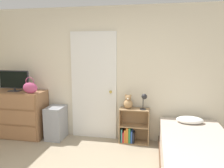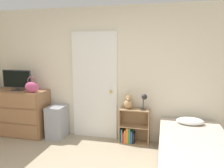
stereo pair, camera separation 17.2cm
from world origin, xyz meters
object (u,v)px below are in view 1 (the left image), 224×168
(storage_bin, at_px, (56,123))
(desk_lamp, at_px, (144,98))
(tv, at_px, (14,80))
(dresser, at_px, (19,114))
(bookshelf, at_px, (132,129))
(bed, at_px, (196,156))
(handbag, at_px, (30,88))
(teddy_bear, at_px, (128,102))

(storage_bin, relative_size, desk_lamp, 2.14)
(tv, bearing_deg, storage_bin, 3.06)
(dresser, height_order, desk_lamp, desk_lamp)
(bookshelf, bearing_deg, bed, -40.67)
(handbag, bearing_deg, tv, 162.81)
(teddy_bear, bearing_deg, bed, -38.37)
(dresser, xyz_separation_m, bed, (3.28, -0.74, -0.21))
(storage_bin, xyz_separation_m, teddy_bear, (1.42, 0.09, 0.46))
(storage_bin, relative_size, teddy_bear, 2.41)
(storage_bin, distance_m, teddy_bear, 1.49)
(tv, bearing_deg, dresser, 18.02)
(tv, distance_m, storage_bin, 1.17)
(bookshelf, distance_m, bed, 1.33)
(teddy_bear, bearing_deg, bookshelf, 3.93)
(handbag, distance_m, storage_bin, 0.85)
(desk_lamp, bearing_deg, teddy_bear, 172.83)
(handbag, relative_size, bookshelf, 0.47)
(teddy_bear, distance_m, desk_lamp, 0.31)
(handbag, xyz_separation_m, bed, (2.91, -0.59, -0.79))
(dresser, bearing_deg, bed, -12.71)
(teddy_bear, relative_size, bed, 0.13)
(handbag, xyz_separation_m, teddy_bear, (1.83, 0.27, -0.27))
(handbag, relative_size, teddy_bear, 1.16)
(tv, distance_m, teddy_bear, 2.28)
(dresser, distance_m, teddy_bear, 2.22)
(storage_bin, bearing_deg, desk_lamp, 1.83)
(bed, bearing_deg, desk_lamp, 133.86)
(desk_lamp, xyz_separation_m, bed, (0.79, -0.82, -0.62))
(storage_bin, xyz_separation_m, bookshelf, (1.50, 0.10, -0.06))
(tv, bearing_deg, handbag, -17.19)
(desk_lamp, height_order, bed, desk_lamp)
(teddy_bear, height_order, bed, teddy_bear)
(dresser, relative_size, bed, 0.54)
(teddy_bear, xyz_separation_m, desk_lamp, (0.30, -0.04, 0.10))
(tv, relative_size, bookshelf, 0.95)
(bed, bearing_deg, tv, 167.73)
(tv, xyz_separation_m, bookshelf, (2.32, 0.14, -0.89))
(teddy_bear, relative_size, desk_lamp, 0.89)
(storage_bin, relative_size, bookshelf, 0.97)
(tv, bearing_deg, desk_lamp, 2.23)
(handbag, relative_size, desk_lamp, 1.03)
(storage_bin, bearing_deg, handbag, -156.93)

